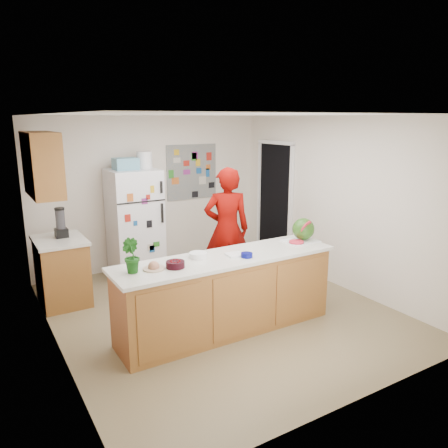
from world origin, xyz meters
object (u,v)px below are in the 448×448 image
watermelon (303,229)px  cherry_bowl (175,264)px  refrigerator (135,223)px  person (227,229)px

watermelon → cherry_bowl: watermelon is taller
refrigerator → cherry_bowl: refrigerator is taller
refrigerator → person: person is taller
person → refrigerator: bearing=-29.6°
refrigerator → cherry_bowl: (-0.42, -2.43, 0.11)m
watermelon → cherry_bowl: size_ratio=1.42×
refrigerator → person: bearing=-53.2°
refrigerator → watermelon: refrigerator is taller
refrigerator → cherry_bowl: bearing=-99.7°
refrigerator → person: (0.94, -1.25, 0.05)m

